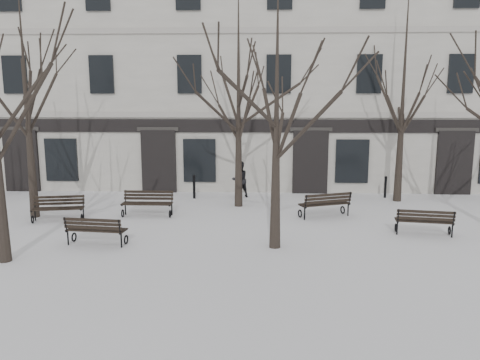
# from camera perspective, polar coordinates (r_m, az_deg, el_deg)

# --- Properties ---
(ground) EXTENTS (100.00, 100.00, 0.00)m
(ground) POSITION_cam_1_polar(r_m,az_deg,el_deg) (14.14, -2.35, -7.85)
(ground) COLOR white
(ground) RESTS_ON ground
(building) EXTENTS (40.40, 10.20, 11.40)m
(building) POSITION_cam_1_polar(r_m,az_deg,el_deg) (26.45, -0.18, 12.46)
(building) COLOR beige
(building) RESTS_ON ground
(tree_2) EXTENTS (5.16, 5.16, 7.38)m
(tree_2) POSITION_cam_1_polar(r_m,az_deg,el_deg) (13.24, 4.51, 11.17)
(tree_2) COLOR black
(tree_2) RESTS_ON ground
(tree_4) EXTENTS (5.75, 5.75, 8.22)m
(tree_4) POSITION_cam_1_polar(r_m,az_deg,el_deg) (18.47, -24.79, 11.56)
(tree_4) COLOR black
(tree_4) RESTS_ON ground
(tree_5) EXTENTS (5.94, 5.94, 8.48)m
(tree_5) POSITION_cam_1_polar(r_m,az_deg,el_deg) (18.62, -0.19, 12.93)
(tree_5) COLOR black
(tree_5) RESTS_ON ground
(tree_6) EXTENTS (6.17, 6.17, 8.81)m
(tree_6) POSITION_cam_1_polar(r_m,az_deg,el_deg) (20.73, 19.43, 12.64)
(tree_6) COLOR black
(tree_6) RESTS_ON ground
(bench_0) EXTENTS (1.84, 0.95, 0.89)m
(bench_0) POSITION_cam_1_polar(r_m,az_deg,el_deg) (17.93, -21.28, -3.14)
(bench_0) COLOR black
(bench_0) RESTS_ON ground
(bench_1) EXTENTS (1.82, 0.84, 0.89)m
(bench_1) POSITION_cam_1_polar(r_m,az_deg,el_deg) (14.57, -17.19, -5.78)
(bench_1) COLOR black
(bench_1) RESTS_ON ground
(bench_2) EXTENTS (1.81, 0.91, 0.88)m
(bench_2) POSITION_cam_1_polar(r_m,az_deg,el_deg) (16.05, 21.55, -4.64)
(bench_2) COLOR black
(bench_2) RESTS_ON ground
(bench_3) EXTENTS (1.86, 0.68, 0.93)m
(bench_3) POSITION_cam_1_polar(r_m,az_deg,el_deg) (17.73, -11.20, -2.70)
(bench_3) COLOR black
(bench_3) RESTS_ON ground
(bench_4) EXTENTS (1.98, 1.30, 0.95)m
(bench_4) POSITION_cam_1_polar(r_m,az_deg,el_deg) (17.46, 10.36, -2.84)
(bench_4) COLOR black
(bench_4) RESTS_ON ground
(bollard_a) EXTENTS (0.14, 0.14, 1.06)m
(bollard_a) POSITION_cam_1_polar(r_m,az_deg,el_deg) (20.52, -5.61, -0.69)
(bollard_a) COLOR black
(bollard_a) RESTS_ON ground
(bollard_b) EXTENTS (0.12, 0.12, 0.97)m
(bollard_b) POSITION_cam_1_polar(r_m,az_deg,el_deg) (21.56, 17.31, -0.72)
(bollard_b) COLOR black
(bollard_b) RESTS_ON ground
(pedestrian_b) EXTENTS (0.99, 0.95, 1.61)m
(pedestrian_b) POSITION_cam_1_polar(r_m,az_deg,el_deg) (20.74, -0.03, -2.13)
(pedestrian_b) COLOR black
(pedestrian_b) RESTS_ON ground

